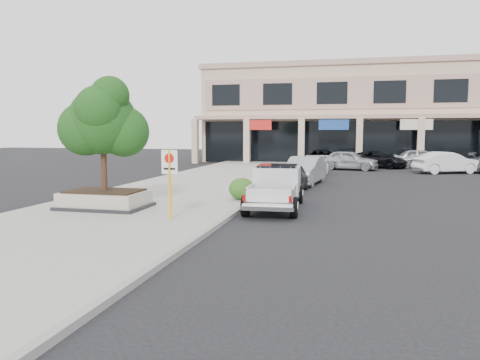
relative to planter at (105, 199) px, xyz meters
name	(u,v)px	position (x,y,z in m)	size (l,w,h in m)	color
ground	(270,225)	(6.50, -0.95, -0.48)	(120.00, 120.00, 0.00)	black
sidewalk	(179,193)	(1.00, 5.05, -0.40)	(8.00, 52.00, 0.15)	gray
curb	(260,196)	(4.95, 5.05, -0.40)	(0.20, 52.00, 0.15)	gray
strip_mall	(412,114)	(14.50, 32.98, 4.27)	(40.55, 12.43, 9.50)	#CCAD8F
planter	(105,199)	(0.00, 0.00, 0.00)	(3.20, 2.20, 0.68)	black
planter_tree	(108,121)	(0.13, 0.15, 2.94)	(2.90, 2.55, 4.00)	black
no_parking_sign	(170,175)	(3.30, -1.60, 1.16)	(0.55, 0.09, 2.30)	yellow
hedge	(242,189)	(4.55, 3.24, 0.14)	(1.10, 0.99, 0.94)	#204E16
pickup_truck	(275,188)	(6.15, 2.17, 0.37)	(1.98, 5.35, 1.68)	silver
curb_car_a	(287,178)	(5.89, 7.44, 0.25)	(1.70, 4.23, 1.44)	#2B2D30
curb_car_b	(304,171)	(6.36, 11.00, 0.32)	(1.67, 4.80, 1.58)	#A3A7AB
curb_car_c	(312,166)	(6.33, 16.56, 0.19)	(1.87, 4.59, 1.33)	white
curb_car_d	(321,159)	(6.36, 24.17, 0.25)	(2.41, 5.22, 1.45)	black
lot_car_a	(349,160)	(8.70, 21.92, 0.30)	(1.84, 4.56, 1.55)	#A9ACB2
lot_car_b	(447,163)	(15.62, 20.50, 0.30)	(1.64, 4.71, 1.55)	silver
lot_car_d	(376,159)	(10.91, 24.60, 0.22)	(2.30, 4.99, 1.39)	black
lot_car_e	(421,158)	(14.54, 25.58, 0.32)	(1.88, 4.67, 1.59)	#B1B3B9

